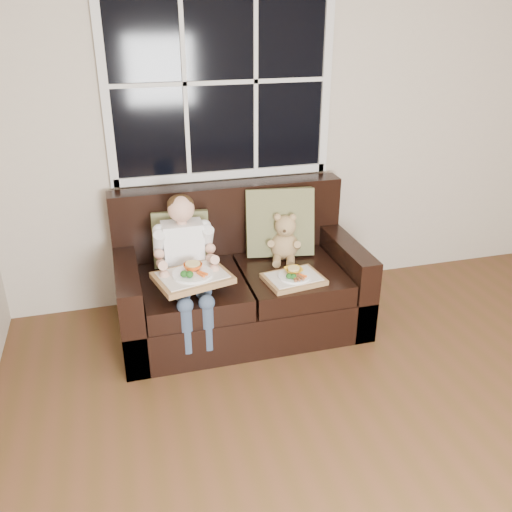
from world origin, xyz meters
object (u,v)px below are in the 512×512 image
object	(u,v)px
teddy_bear	(285,240)
tray_right	(294,278)
loveseat	(239,284)
tray_left	(193,276)
child	(186,254)

from	to	relation	value
teddy_bear	tray_right	distance (m)	0.38
loveseat	tray_left	world-z (taller)	loveseat
loveseat	tray_right	xyz separation A→B (m)	(0.30, -0.31, 0.17)
child	tray_left	xyz separation A→B (m)	(0.01, -0.18, -0.07)
child	tray_right	world-z (taller)	child
child	tray_left	size ratio (longest dim) A/B	1.67
loveseat	teddy_bear	bearing A→B (deg)	7.26
child	teddy_bear	xyz separation A→B (m)	(0.74, 0.17, -0.05)
loveseat	teddy_bear	world-z (taller)	loveseat
child	tray_left	bearing A→B (deg)	-86.13
child	tray_right	bearing A→B (deg)	-15.62
loveseat	tray_left	xyz separation A→B (m)	(-0.37, -0.30, 0.27)
child	loveseat	bearing A→B (deg)	17.31
teddy_bear	tray_left	size ratio (longest dim) A/B	0.69
loveseat	child	size ratio (longest dim) A/B	1.93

